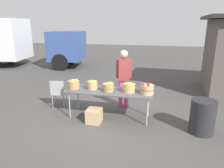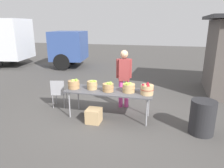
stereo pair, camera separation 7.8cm
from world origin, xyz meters
name	(u,v)px [view 1 (the left image)]	position (x,y,z in m)	size (l,w,h in m)	color
ground_plane	(109,117)	(0.00, 0.00, 0.00)	(40.00, 40.00, 0.00)	#474442
market_table	(109,92)	(0.00, 0.00, 0.71)	(2.30, 0.76, 0.75)	#4C4C51
apple_basket_green_0	(74,84)	(-0.99, -0.04, 0.87)	(0.33, 0.33, 0.26)	#A87F51
apple_basket_green_1	(92,85)	(-0.48, 0.02, 0.87)	(0.29, 0.29, 0.28)	tan
apple_basket_green_2	(108,87)	(-0.01, -0.05, 0.87)	(0.31, 0.31, 0.26)	#A87F51
apple_basket_green_3	(129,87)	(0.52, 0.02, 0.87)	(0.34, 0.34, 0.27)	tan
apple_basket_red_0	(147,89)	(1.00, -0.05, 0.88)	(0.34, 0.34, 0.29)	tan
vendor_adult	(124,74)	(0.24, 0.79, 1.02)	(0.45, 0.30, 1.74)	#CC3F8C
box_truck	(7,41)	(-7.59, 5.54, 1.49)	(7.94, 3.28, 2.75)	silver
folding_chair	(58,91)	(-1.66, 0.29, 0.51)	(0.47, 0.47, 0.86)	#99999E
trash_barrel	(203,117)	(2.30, -0.34, 0.40)	(0.56, 0.56, 0.80)	#262628
produce_crate	(94,116)	(-0.30, -0.42, 0.18)	(0.37, 0.37, 0.37)	tan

